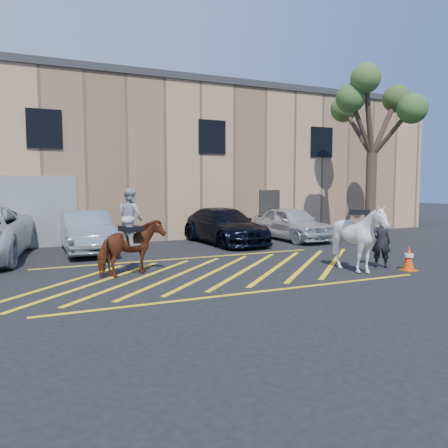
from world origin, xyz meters
name	(u,v)px	position (x,y,z in m)	size (l,w,h in m)	color
ground	(209,270)	(0.00, 0.00, 0.00)	(90.00, 90.00, 0.00)	black
car_silver_sedan	(87,231)	(-2.76, 5.02, 0.75)	(1.60, 4.58, 1.51)	#999DA7
car_blue_suv	(224,226)	(2.80, 5.17, 0.73)	(2.05, 5.05, 1.47)	black
car_white_suv	(292,223)	(5.97, 4.93, 0.74)	(1.75, 4.35, 1.48)	silver
handler	(381,242)	(4.83, -1.64, 0.75)	(0.55, 0.36, 1.51)	black
warehouse	(123,162)	(-0.01, 11.99, 3.65)	(32.42, 10.20, 7.30)	tan
hatching_zone	(213,272)	(0.00, -0.30, 0.01)	(12.60, 5.12, 0.01)	yellow
mounted_bay	(131,241)	(-2.17, 0.22, 0.95)	(1.95, 1.36, 2.35)	brown
saddled_white	(359,238)	(3.75, -1.90, 0.96)	(2.30, 2.31, 1.90)	silver
traffic_cone	(409,258)	(5.20, -2.35, 0.37)	(0.39, 0.39, 0.73)	orange
tree	(373,108)	(8.80, 3.17, 5.69)	(3.99, 4.37, 7.31)	#483A2C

